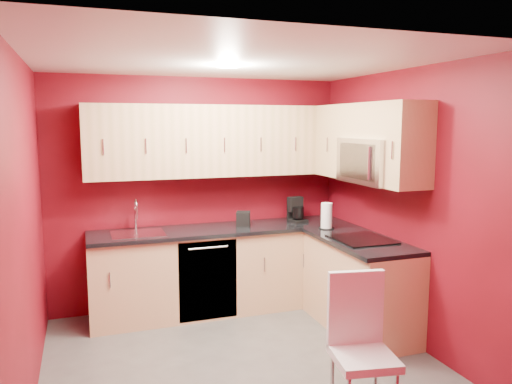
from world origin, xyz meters
TOP-DOWN VIEW (x-y plane):
  - floor at (0.00, 0.00)m, footprint 3.20×3.20m
  - ceiling at (0.00, 0.00)m, footprint 3.20×3.20m
  - wall_back at (0.00, 1.50)m, footprint 3.20×0.00m
  - wall_front at (0.00, -1.50)m, footprint 3.20×0.00m
  - wall_left at (-1.60, 0.00)m, footprint 0.00×3.00m
  - wall_right at (1.60, 0.00)m, footprint 0.00×3.00m
  - base_cabinets_back at (0.20, 1.20)m, footprint 2.80×0.60m
  - base_cabinets_right at (1.30, 0.25)m, footprint 0.60×1.30m
  - countertop_back at (0.20, 1.19)m, footprint 2.80×0.63m
  - countertop_right at (1.29, 0.23)m, footprint 0.63×1.27m
  - upper_cabinets_back at (0.20, 1.32)m, footprint 2.80×0.35m
  - upper_cabinets_right at (1.42, 0.44)m, footprint 0.35×1.55m
  - microwave at (1.39, 0.20)m, footprint 0.42×0.76m
  - cooktop at (1.28, 0.20)m, footprint 0.50×0.55m
  - sink at (-0.70, 1.20)m, footprint 0.52×0.42m
  - dishwasher_front at (-0.05, 0.91)m, footprint 0.60×0.02m
  - downlight at (0.00, 0.30)m, footprint 0.20×0.20m
  - coffee_maker at (1.07, 1.21)m, footprint 0.20×0.24m
  - napkin_holder at (0.42, 1.19)m, footprint 0.19×0.19m
  - paper_towel at (1.20, 0.77)m, footprint 0.16×0.16m
  - dining_chair at (0.54, -1.08)m, footprint 0.47×0.48m

SIDE VIEW (x-z plane):
  - floor at x=0.00m, z-range 0.00..0.00m
  - base_cabinets_back at x=0.20m, z-range 0.00..0.87m
  - base_cabinets_right at x=1.30m, z-range 0.00..0.87m
  - dishwasher_front at x=-0.05m, z-range 0.03..0.84m
  - dining_chair at x=0.54m, z-range 0.00..0.99m
  - countertop_back at x=0.20m, z-range 0.87..0.91m
  - countertop_right at x=1.29m, z-range 0.87..0.91m
  - cooktop at x=1.28m, z-range 0.91..0.92m
  - sink at x=-0.70m, z-range 0.77..1.12m
  - napkin_holder at x=0.42m, z-range 0.91..1.07m
  - paper_towel at x=1.20m, z-range 0.91..1.18m
  - coffee_maker at x=1.07m, z-range 0.91..1.18m
  - wall_back at x=0.00m, z-range -0.35..2.85m
  - wall_front at x=0.00m, z-range -0.35..2.85m
  - wall_left at x=-1.60m, z-range -0.25..2.75m
  - wall_right at x=1.60m, z-range -0.25..2.75m
  - microwave at x=1.39m, z-range 1.45..1.87m
  - upper_cabinets_back at x=0.20m, z-range 1.45..2.20m
  - upper_cabinets_right at x=1.42m, z-range 1.51..2.26m
  - downlight at x=0.00m, z-range 2.48..2.49m
  - ceiling at x=0.00m, z-range 2.50..2.50m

